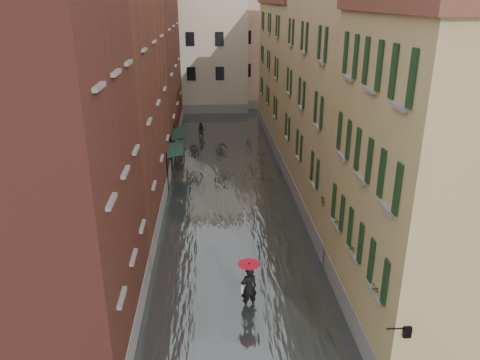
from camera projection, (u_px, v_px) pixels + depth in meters
name	position (u px, v px, depth m)	size (l,w,h in m)	color
ground	(241.00, 299.00, 19.78)	(120.00, 120.00, 0.00)	slate
floodwater	(228.00, 184.00, 31.83)	(10.00, 60.00, 0.20)	#444A4B
building_left_near	(30.00, 176.00, 15.14)	(6.00, 8.00, 13.00)	maroon
building_left_mid	(102.00, 109.00, 25.46)	(6.00, 14.00, 12.50)	brown
building_left_far	(139.00, 61.00, 39.13)	(6.00, 16.00, 14.00)	maroon
building_right_near	(446.00, 187.00, 16.25)	(6.00, 8.00, 11.50)	#9B8850
building_right_mid	(355.00, 101.00, 26.21)	(6.00, 14.00, 13.00)	tan
building_right_far	(303.00, 74.00, 40.43)	(6.00, 16.00, 11.50)	#9B8850
building_end_cream	(192.00, 50.00, 52.58)	(12.00, 9.00, 13.00)	#AFA78B
building_end_pink	(269.00, 52.00, 55.16)	(10.00, 9.00, 12.00)	tan
awning_near	(175.00, 150.00, 31.14)	(1.09, 3.20, 2.80)	#163329
awning_far	(179.00, 134.00, 34.75)	(1.09, 3.41, 2.80)	#163329
wall_lantern	(406.00, 331.00, 13.37)	(0.71, 0.22, 0.35)	black
window_planters	(340.00, 216.00, 19.23)	(0.59, 10.64, 0.84)	#9D5433
pedestrian_main	(249.00, 282.00, 18.82)	(0.93, 0.93, 2.06)	black
pedestrian_far	(201.00, 131.00, 42.13)	(0.72, 0.56, 1.48)	black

